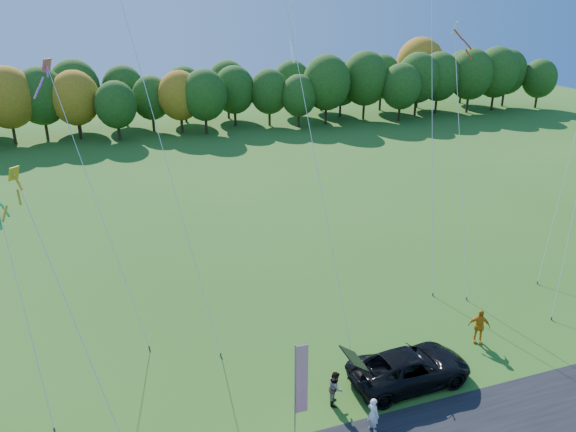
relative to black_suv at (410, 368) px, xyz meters
name	(u,v)px	position (x,y,z in m)	size (l,w,h in m)	color
ground	(333,409)	(-4.17, -0.55, -0.82)	(160.00, 160.00, 0.00)	#225A17
tree_line	(164,135)	(-4.17, 54.45, -0.82)	(116.00, 12.00, 10.00)	#1E4711
black_suv	(410,368)	(0.00, 0.00, 0.00)	(2.72, 5.89, 1.64)	black
person_tailgate_a	(373,414)	(-3.10, -2.25, -0.01)	(0.59, 0.39, 1.62)	silver
person_tailgate_b	(335,388)	(-3.90, -0.17, 0.01)	(0.80, 0.62, 1.65)	gray
person_east	(479,326)	(5.12, 1.69, 0.15)	(1.13, 0.47, 1.93)	orange
feather_flag	(300,379)	(-6.01, -1.28, 1.86)	(0.58, 0.07, 4.38)	#999999
kite_delta_blue	(135,51)	(-10.31, 10.36, 13.75)	(6.19, 11.95, 30.19)	#4C3F33
kite_parafoil_orange	(432,5)	(7.81, 12.99, 15.72)	(5.95, 13.15, 33.38)	#4C3F33
kite_delta_red	(314,148)	(-2.29, 6.89, 9.10)	(2.43, 8.94, 19.22)	#4C3F33
kite_parafoil_rainbow	(575,136)	(16.78, 8.80, 7.74)	(9.75, 6.68, 17.48)	#4C3F33
kite_diamond_yellow	(68,307)	(-14.54, 2.90, 4.55)	(3.32, 5.26, 11.06)	#4C3F33
kite_diamond_green	(24,308)	(-16.34, 3.97, 4.21)	(1.53, 4.14, 10.17)	#4C3F33
kite_diamond_white	(461,160)	(7.81, 8.40, 7.08)	(1.67, 6.20, 16.00)	#4C3F33
kite_diamond_pink	(97,205)	(-12.98, 10.35, 6.14)	(3.86, 7.77, 14.38)	#4C3F33
kite_diamond_blue_low	(572,221)	(12.65, 4.03, 4.21)	(4.97, 4.44, 10.55)	#4C3F33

